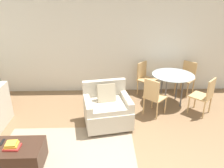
{
  "coord_description": "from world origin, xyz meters",
  "views": [
    {
      "loc": [
        -0.27,
        -2.4,
        2.65
      ],
      "look_at": [
        -0.13,
        2.09,
        0.75
      ],
      "focal_mm": 35.0,
      "sensor_mm": 36.0,
      "label": 1
    }
  ],
  "objects": [
    {
      "name": "dining_chair_far_right",
      "position": [
        1.98,
        3.16,
        0.52
      ],
      "size": [
        0.59,
        0.59,
        0.9
      ],
      "color": "tan",
      "rests_on": "ground_plane"
    },
    {
      "name": "wall_back",
      "position": [
        0.0,
        3.45,
        1.38
      ],
      "size": [
        12.0,
        0.06,
        2.75
      ],
      "color": "silver",
      "rests_on": "ground_plane"
    },
    {
      "name": "dining_table",
      "position": [
        1.39,
        2.57,
        0.68
      ],
      "size": [
        1.03,
        1.03,
        0.78
      ],
      "color": "#99A8AD",
      "rests_on": "ground_plane"
    },
    {
      "name": "ottoman",
      "position": [
        -1.72,
        0.43,
        0.22
      ],
      "size": [
        0.84,
        0.56,
        0.41
      ],
      "color": "#382319",
      "rests_on": "ground_plane"
    },
    {
      "name": "dining_chair_near_left",
      "position": [
        0.8,
        1.98,
        0.52
      ],
      "size": [
        0.59,
        0.59,
        0.9
      ],
      "color": "tan",
      "rests_on": "ground_plane"
    },
    {
      "name": "tv_remote_primary",
      "position": [
        -1.96,
        0.53,
        0.41
      ],
      "size": [
        0.05,
        0.17,
        0.01
      ],
      "color": "black",
      "rests_on": "ottoman"
    },
    {
      "name": "dining_chair_far_left",
      "position": [
        0.8,
        3.16,
        0.52
      ],
      "size": [
        0.59,
        0.59,
        0.9
      ],
      "color": "tan",
      "rests_on": "ground_plane"
    },
    {
      "name": "armchair",
      "position": [
        -0.25,
        1.65,
        0.36
      ],
      "size": [
        1.08,
        1.0,
        0.9
      ],
      "color": "beige",
      "rests_on": "ground_plane"
    },
    {
      "name": "dining_chair_near_right",
      "position": [
        1.98,
        1.98,
        0.52
      ],
      "size": [
        0.59,
        0.59,
        0.9
      ],
      "color": "tan",
      "rests_on": "ground_plane"
    },
    {
      "name": "area_rug",
      "position": [
        -0.98,
        0.72,
        0.0
      ],
      "size": [
        2.44,
        1.58,
        0.01
      ],
      "color": "gray",
      "rests_on": "ground_plane"
    },
    {
      "name": "book_stack",
      "position": [
        -1.75,
        0.39,
        0.45
      ],
      "size": [
        0.24,
        0.2,
        0.09
      ],
      "color": "#B72D28",
      "rests_on": "ottoman"
    }
  ]
}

